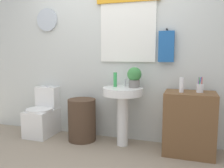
{
  "coord_description": "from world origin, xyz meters",
  "views": [
    {
      "loc": [
        1.04,
        -2.11,
        1.23
      ],
      "look_at": [
        0.08,
        0.8,
        0.83
      ],
      "focal_mm": 37.91,
      "sensor_mm": 36.0,
      "label": 1
    }
  ],
  "objects_px": {
    "pedestal_sink": "(123,102)",
    "soap_bottle": "(115,80)",
    "wooden_cabinet": "(189,123)",
    "laundry_hamper": "(82,120)",
    "toilet": "(43,116)",
    "lotion_bottle": "(182,85)",
    "potted_plant": "(134,77)",
    "toothbrush_cup": "(200,88)"
  },
  "relations": [
    {
      "from": "pedestal_sink",
      "to": "lotion_bottle",
      "type": "relative_size",
      "value": 4.39
    },
    {
      "from": "soap_bottle",
      "to": "toothbrush_cup",
      "type": "bearing_deg",
      "value": -1.6
    },
    {
      "from": "potted_plant",
      "to": "toothbrush_cup",
      "type": "xyz_separation_m",
      "value": [
        0.81,
        -0.04,
        -0.11
      ]
    },
    {
      "from": "lotion_bottle",
      "to": "pedestal_sink",
      "type": "bearing_deg",
      "value": 176.91
    },
    {
      "from": "toilet",
      "to": "wooden_cabinet",
      "type": "height_order",
      "value": "wooden_cabinet"
    },
    {
      "from": "toilet",
      "to": "laundry_hamper",
      "type": "bearing_deg",
      "value": -2.85
    },
    {
      "from": "wooden_cabinet",
      "to": "soap_bottle",
      "type": "height_order",
      "value": "soap_bottle"
    },
    {
      "from": "laundry_hamper",
      "to": "lotion_bottle",
      "type": "bearing_deg",
      "value": -1.71
    },
    {
      "from": "toilet",
      "to": "laundry_hamper",
      "type": "height_order",
      "value": "toilet"
    },
    {
      "from": "pedestal_sink",
      "to": "wooden_cabinet",
      "type": "xyz_separation_m",
      "value": [
        0.85,
        -0.0,
        -0.21
      ]
    },
    {
      "from": "pedestal_sink",
      "to": "potted_plant",
      "type": "relative_size",
      "value": 2.92
    },
    {
      "from": "pedestal_sink",
      "to": "soap_bottle",
      "type": "height_order",
      "value": "soap_bottle"
    },
    {
      "from": "potted_plant",
      "to": "lotion_bottle",
      "type": "distance_m",
      "value": 0.61
    },
    {
      "from": "pedestal_sink",
      "to": "soap_bottle",
      "type": "bearing_deg",
      "value": 157.38
    },
    {
      "from": "soap_bottle",
      "to": "potted_plant",
      "type": "relative_size",
      "value": 0.72
    },
    {
      "from": "laundry_hamper",
      "to": "toothbrush_cup",
      "type": "xyz_separation_m",
      "value": [
        1.55,
        0.02,
        0.53
      ]
    },
    {
      "from": "pedestal_sink",
      "to": "toilet",
      "type": "bearing_deg",
      "value": 178.5
    },
    {
      "from": "wooden_cabinet",
      "to": "potted_plant",
      "type": "relative_size",
      "value": 2.86
    },
    {
      "from": "laundry_hamper",
      "to": "pedestal_sink",
      "type": "xyz_separation_m",
      "value": [
        0.6,
        0.0,
        0.3
      ]
    },
    {
      "from": "soap_bottle",
      "to": "toothbrush_cup",
      "type": "distance_m",
      "value": 1.07
    },
    {
      "from": "pedestal_sink",
      "to": "potted_plant",
      "type": "bearing_deg",
      "value": 23.2
    },
    {
      "from": "pedestal_sink",
      "to": "wooden_cabinet",
      "type": "relative_size",
      "value": 1.02
    },
    {
      "from": "laundry_hamper",
      "to": "wooden_cabinet",
      "type": "relative_size",
      "value": 0.77
    },
    {
      "from": "toilet",
      "to": "laundry_hamper",
      "type": "xyz_separation_m",
      "value": [
        0.67,
        -0.03,
        0.02
      ]
    },
    {
      "from": "toilet",
      "to": "lotion_bottle",
      "type": "bearing_deg",
      "value": -2.09
    },
    {
      "from": "potted_plant",
      "to": "toothbrush_cup",
      "type": "bearing_deg",
      "value": -2.81
    },
    {
      "from": "potted_plant",
      "to": "toilet",
      "type": "bearing_deg",
      "value": -178.91
    },
    {
      "from": "toothbrush_cup",
      "to": "pedestal_sink",
      "type": "bearing_deg",
      "value": -178.79
    },
    {
      "from": "soap_bottle",
      "to": "lotion_bottle",
      "type": "distance_m",
      "value": 0.87
    },
    {
      "from": "laundry_hamper",
      "to": "potted_plant",
      "type": "height_order",
      "value": "potted_plant"
    },
    {
      "from": "laundry_hamper",
      "to": "pedestal_sink",
      "type": "height_order",
      "value": "pedestal_sink"
    },
    {
      "from": "lotion_bottle",
      "to": "potted_plant",
      "type": "bearing_deg",
      "value": 170.56
    },
    {
      "from": "toilet",
      "to": "soap_bottle",
      "type": "height_order",
      "value": "soap_bottle"
    },
    {
      "from": "laundry_hamper",
      "to": "pedestal_sink",
      "type": "relative_size",
      "value": 0.75
    },
    {
      "from": "laundry_hamper",
      "to": "pedestal_sink",
      "type": "bearing_deg",
      "value": 0.0
    },
    {
      "from": "lotion_bottle",
      "to": "toothbrush_cup",
      "type": "height_order",
      "value": "toothbrush_cup"
    },
    {
      "from": "soap_bottle",
      "to": "toothbrush_cup",
      "type": "relative_size",
      "value": 1.04
    },
    {
      "from": "toothbrush_cup",
      "to": "laundry_hamper",
      "type": "bearing_deg",
      "value": -179.26
    },
    {
      "from": "pedestal_sink",
      "to": "soap_bottle",
      "type": "distance_m",
      "value": 0.31
    },
    {
      "from": "potted_plant",
      "to": "soap_bottle",
      "type": "bearing_deg",
      "value": -177.8
    },
    {
      "from": "pedestal_sink",
      "to": "toothbrush_cup",
      "type": "distance_m",
      "value": 0.98
    },
    {
      "from": "pedestal_sink",
      "to": "wooden_cabinet",
      "type": "distance_m",
      "value": 0.87
    }
  ]
}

